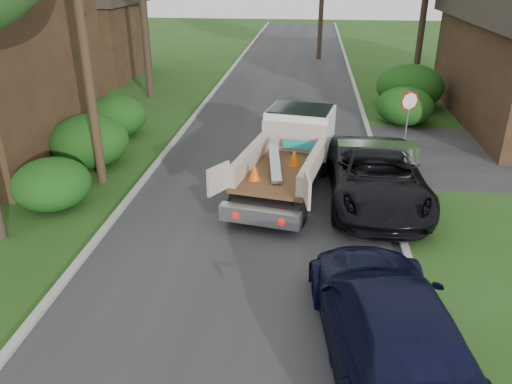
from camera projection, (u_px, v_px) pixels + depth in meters
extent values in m
plane|color=#214313|center=(242.00, 274.00, 12.06)|extent=(120.00, 120.00, 0.00)
cube|color=#28282B|center=(273.00, 140.00, 21.09)|extent=(8.00, 90.00, 0.02)
cube|color=#9E9E99|center=(179.00, 136.00, 21.47)|extent=(0.20, 90.00, 0.12)
cube|color=#9E9E99|center=(372.00, 143.00, 20.66)|extent=(0.20, 90.00, 0.12)
cylinder|color=slate|center=(406.00, 129.00, 19.26)|extent=(0.06, 0.06, 2.00)
cylinder|color=#B20A0A|center=(410.00, 101.00, 18.80)|extent=(0.71, 0.32, 0.76)
cylinder|color=#382619|center=(81.00, 30.00, 15.03)|extent=(0.30, 0.30, 10.00)
cube|color=#332115|center=(81.00, 41.00, 32.32)|extent=(7.00, 7.00, 4.50)
ellipsoid|color=#0F4411|center=(52.00, 184.00, 15.06)|extent=(2.34, 2.34, 1.53)
ellipsoid|color=#0F4411|center=(89.00, 141.00, 18.18)|extent=(2.86, 2.86, 1.87)
ellipsoid|color=#0F4411|center=(116.00, 116.00, 21.41)|extent=(2.60, 2.60, 1.70)
ellipsoid|color=#0F4411|center=(405.00, 106.00, 22.87)|extent=(2.60, 2.60, 1.70)
ellipsoid|color=#0F4411|center=(410.00, 86.00, 25.41)|extent=(3.38, 3.38, 2.21)
cylinder|color=#2D2119|center=(143.00, 12.00, 26.27)|extent=(0.36, 0.36, 9.00)
cylinder|color=#2D2119|center=(423.00, 14.00, 27.60)|extent=(0.36, 0.36, 8.50)
cylinder|color=black|center=(271.00, 158.00, 17.92)|extent=(0.46, 0.93, 0.89)
cylinder|color=black|center=(323.00, 164.00, 17.42)|extent=(0.46, 0.93, 0.89)
cylinder|color=black|center=(237.00, 202.00, 14.65)|extent=(0.46, 0.93, 0.89)
cylinder|color=black|center=(300.00, 211.00, 14.15)|extent=(0.46, 0.93, 0.89)
cube|color=black|center=(285.00, 175.00, 16.05)|extent=(3.02, 6.02, 0.24)
cube|color=white|center=(300.00, 130.00, 17.49)|extent=(2.48, 2.16, 1.54)
cube|color=black|center=(301.00, 115.00, 17.27)|extent=(2.30, 1.99, 0.55)
cube|color=#472D19|center=(280.00, 172.00, 15.29)|extent=(2.81, 3.92, 0.12)
cube|color=beige|center=(294.00, 138.00, 16.61)|extent=(2.16, 0.51, 0.99)
cube|color=beige|center=(249.00, 158.00, 15.41)|extent=(0.87, 3.36, 0.60)
cube|color=beige|center=(312.00, 165.00, 14.88)|extent=(0.87, 3.36, 0.60)
cube|color=silver|center=(260.00, 216.00, 13.62)|extent=(2.31, 0.77, 0.45)
cube|color=#B20505|center=(236.00, 216.00, 13.64)|extent=(0.16, 0.07, 0.16)
cube|color=#B20505|center=(281.00, 222.00, 13.30)|extent=(0.16, 0.07, 0.16)
cube|color=beige|center=(219.00, 179.00, 13.71)|extent=(0.52, 0.81, 0.79)
cube|color=beige|center=(307.00, 190.00, 13.05)|extent=(0.22, 0.89, 0.79)
cube|color=silver|center=(275.00, 160.00, 15.29)|extent=(0.62, 2.59, 0.46)
cone|color=#F2590A|center=(254.00, 172.00, 14.53)|extent=(0.42, 0.42, 0.50)
cone|color=#F2590A|center=(294.00, 157.00, 15.60)|extent=(0.42, 0.42, 0.50)
cube|color=#148C84|center=(299.00, 145.00, 16.39)|extent=(1.09, 0.30, 0.28)
imported|color=black|center=(376.00, 176.00, 15.41)|extent=(2.96, 6.21, 1.71)
imported|color=black|center=(389.00, 322.00, 9.15)|extent=(3.17, 6.14, 1.70)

